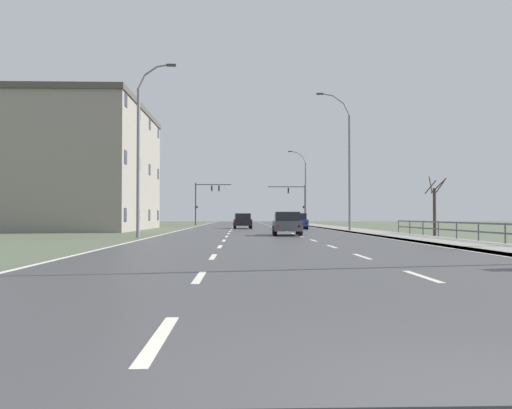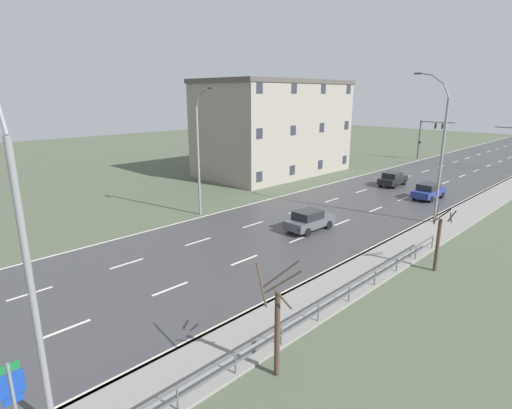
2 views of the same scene
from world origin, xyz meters
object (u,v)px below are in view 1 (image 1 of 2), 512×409
(street_lamp_left_bank, at_px, (141,152))
(traffic_signal_left, at_px, (205,196))
(car_mid_centre, at_px, (297,221))
(car_near_left, at_px, (243,221))
(traffic_signal_right, at_px, (298,198))
(brick_building, at_px, (87,168))
(street_lamp_distant, at_px, (304,189))
(car_distant, at_px, (287,223))
(street_lamp_midground, at_px, (347,164))

(street_lamp_left_bank, xyz_separation_m, traffic_signal_left, (0.84, 43.65, -0.96))
(car_mid_centre, xyz_separation_m, car_near_left, (-5.30, 3.10, 0.00))
(traffic_signal_right, distance_m, brick_building, 34.19)
(brick_building, bearing_deg, car_mid_centre, 1.19)
(street_lamp_distant, distance_m, street_lamp_left_bank, 43.36)
(car_distant, xyz_separation_m, brick_building, (-17.68, 15.41, 5.04))
(street_lamp_left_bank, distance_m, car_near_left, 23.36)
(car_distant, distance_m, brick_building, 23.98)
(traffic_signal_right, height_order, car_distant, traffic_signal_right)
(street_lamp_midground, relative_size, brick_building, 0.60)
(street_lamp_midground, relative_size, street_lamp_distant, 1.11)
(street_lamp_midground, bearing_deg, car_near_left, 129.65)
(car_mid_centre, bearing_deg, car_distant, -97.24)
(traffic_signal_right, bearing_deg, street_lamp_left_bank, -108.08)
(car_distant, bearing_deg, street_lamp_midground, 57.36)
(street_lamp_left_bank, xyz_separation_m, car_near_left, (6.21, 22.10, -4.35))
(traffic_signal_right, xyz_separation_m, traffic_signal_left, (-13.48, -0.22, 0.33))
(street_lamp_midground, distance_m, car_near_left, 14.42)
(street_lamp_distant, xyz_separation_m, street_lamp_left_bank, (-14.89, -40.73, 0.08))
(street_lamp_midground, xyz_separation_m, car_distant, (-5.81, -8.46, -4.83))
(street_lamp_left_bank, bearing_deg, brick_building, 114.86)
(street_lamp_midground, xyz_separation_m, traffic_signal_left, (-14.04, 32.01, -1.44))
(street_lamp_distant, relative_size, street_lamp_left_bank, 0.99)
(car_mid_centre, bearing_deg, street_lamp_distant, 82.69)
(street_lamp_midground, relative_size, car_mid_centre, 2.79)
(street_lamp_distant, bearing_deg, traffic_signal_left, 168.26)
(car_mid_centre, relative_size, car_near_left, 1.00)
(street_lamp_midground, bearing_deg, car_distant, -124.47)
(street_lamp_distant, height_order, car_near_left, street_lamp_distant)
(street_lamp_distant, distance_m, car_near_left, 20.99)
(street_lamp_left_bank, bearing_deg, street_lamp_midground, 38.03)
(street_lamp_left_bank, bearing_deg, car_mid_centre, 58.79)
(traffic_signal_right, bearing_deg, traffic_signal_left, -179.06)
(street_lamp_distant, xyz_separation_m, car_distant, (-5.82, -37.55, -4.27))
(traffic_signal_right, relative_size, car_near_left, 1.39)
(car_distant, relative_size, car_near_left, 1.00)
(car_near_left, bearing_deg, traffic_signal_left, 101.90)
(traffic_signal_left, xyz_separation_m, car_distant, (8.23, -40.48, -3.39))
(street_lamp_distant, height_order, car_distant, street_lamp_distant)
(street_lamp_left_bank, distance_m, car_distant, 10.55)
(traffic_signal_left, bearing_deg, traffic_signal_right, 0.94)
(street_lamp_distant, relative_size, brick_building, 0.54)
(street_lamp_left_bank, bearing_deg, car_near_left, 74.30)
(traffic_signal_left, distance_m, brick_building, 26.84)
(car_mid_centre, height_order, brick_building, brick_building)
(car_mid_centre, bearing_deg, brick_building, -177.28)
(traffic_signal_right, relative_size, car_mid_centre, 1.40)
(car_mid_centre, bearing_deg, street_lamp_midground, -63.88)
(car_mid_centre, bearing_deg, traffic_signal_right, 85.09)
(car_mid_centre, distance_m, car_near_left, 6.14)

